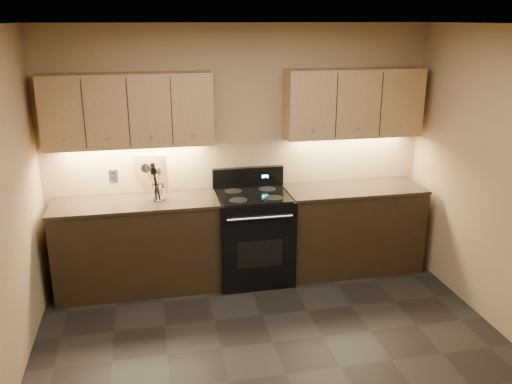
{
  "coord_description": "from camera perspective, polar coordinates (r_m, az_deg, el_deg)",
  "views": [
    {
      "loc": [
        -0.95,
        -3.45,
        2.64
      ],
      "look_at": [
        0.06,
        1.45,
        1.03
      ],
      "focal_mm": 38.0,
      "sensor_mm": 36.0,
      "label": 1
    }
  ],
  "objects": [
    {
      "name": "ceiling",
      "position": [
        3.58,
        3.88,
        17.16
      ],
      "size": [
        4.0,
        4.0,
        0.0
      ],
      "primitive_type": "plane",
      "rotation": [
        3.14,
        0.0,
        0.0
      ],
      "color": "silver",
      "rests_on": "wall_back"
    },
    {
      "name": "black_turner",
      "position": [
        5.36,
        -10.19,
        1.2
      ],
      "size": [
        0.16,
        0.13,
        0.38
      ],
      "primitive_type": null,
      "rotation": [
        -0.13,
        -0.11,
        0.4
      ],
      "color": "black",
      "rests_on": "utensil_crock"
    },
    {
      "name": "wooden_spoon",
      "position": [
        5.38,
        -10.6,
        0.9
      ],
      "size": [
        0.12,
        0.09,
        0.31
      ],
      "primitive_type": null,
      "rotation": [
        -0.04,
        0.18,
        0.17
      ],
      "color": "tan",
      "rests_on": "utensil_crock"
    },
    {
      "name": "utensil_crock",
      "position": [
        5.41,
        -10.21,
        -0.09
      ],
      "size": [
        0.16,
        0.16,
        0.15
      ],
      "color": "white",
      "rests_on": "counter_left"
    },
    {
      "name": "wall_back",
      "position": [
        5.69,
        -1.74,
        4.22
      ],
      "size": [
        4.0,
        0.04,
        2.6
      ],
      "primitive_type": "cube",
      "color": "tan",
      "rests_on": "ground"
    },
    {
      "name": "steel_spatula",
      "position": [
        5.39,
        -9.9,
        1.27
      ],
      "size": [
        0.23,
        0.11,
        0.38
      ],
      "primitive_type": null,
      "rotation": [
        0.11,
        -0.36,
        -0.33
      ],
      "color": "silver",
      "rests_on": "utensil_crock"
    },
    {
      "name": "steel_skimmer",
      "position": [
        5.37,
        -10.07,
        1.13
      ],
      "size": [
        0.23,
        0.14,
        0.37
      ],
      "primitive_type": null,
      "rotation": [
        -0.15,
        -0.41,
        0.01
      ],
      "color": "silver",
      "rests_on": "utensil_crock"
    },
    {
      "name": "stove",
      "position": [
        5.66,
        -0.3,
        -4.58
      ],
      "size": [
        0.76,
        0.68,
        1.14
      ],
      "color": "black",
      "rests_on": "ground"
    },
    {
      "name": "upper_cab_left",
      "position": [
        5.37,
        -13.27,
        8.37
      ],
      "size": [
        1.6,
        0.3,
        0.7
      ],
      "primitive_type": "cube",
      "color": "tan",
      "rests_on": "wall_back"
    },
    {
      "name": "upper_cab_right",
      "position": [
        5.78,
        10.24,
        9.2
      ],
      "size": [
        1.44,
        0.3,
        0.7
      ],
      "primitive_type": "cube",
      "color": "tan",
      "rests_on": "wall_back"
    },
    {
      "name": "black_spoon",
      "position": [
        5.39,
        -10.45,
        0.99
      ],
      "size": [
        0.09,
        0.1,
        0.33
      ],
      "primitive_type": null,
      "rotation": [
        0.1,
        -0.06,
        -0.09
      ],
      "color": "black",
      "rests_on": "utensil_crock"
    },
    {
      "name": "floor",
      "position": [
        4.45,
        3.15,
        -18.59
      ],
      "size": [
        4.0,
        4.0,
        0.0
      ],
      "primitive_type": "plane",
      "color": "black",
      "rests_on": "ground"
    },
    {
      "name": "outlet_plate",
      "position": [
        5.67,
        -14.78,
        1.68
      ],
      "size": [
        0.08,
        0.01,
        0.12
      ],
      "primitive_type": "cube",
      "color": "#B2B5BA",
      "rests_on": "wall_back"
    },
    {
      "name": "cutting_board",
      "position": [
        5.6,
        -10.95,
        1.95
      ],
      "size": [
        0.36,
        0.2,
        0.42
      ],
      "primitive_type": "cube",
      "rotation": [
        0.23,
        0.0,
        -0.27
      ],
      "color": "tan",
      "rests_on": "counter_left"
    },
    {
      "name": "counter_right",
      "position": [
        5.98,
        10.07,
        -3.75
      ],
      "size": [
        1.46,
        0.62,
        0.93
      ],
      "color": "black",
      "rests_on": "ground"
    },
    {
      "name": "counter_left",
      "position": [
        5.59,
        -12.33,
        -5.47
      ],
      "size": [
        1.62,
        0.62,
        0.93
      ],
      "color": "black",
      "rests_on": "ground"
    }
  ]
}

